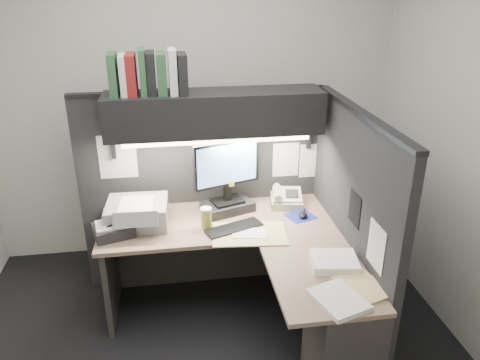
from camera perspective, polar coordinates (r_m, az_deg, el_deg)
The scene contains 21 objects.
floor at distance 3.45m, azimuth -3.36°, elevation -20.27°, with size 3.50×3.50×0.00m, color black.
wall_back at distance 4.13m, azimuth -5.89°, elevation 8.80°, with size 3.50×0.04×2.70m, color silver.
partition_back at distance 3.78m, azimuth -4.59°, elevation -1.44°, with size 1.90×0.06×1.60m, color black.
partition_right at distance 3.32m, azimuth 13.14°, elevation -5.74°, with size 0.06×1.50×1.60m, color black.
desk at distance 3.22m, azimuth 4.24°, elevation -13.76°, with size 1.70×1.53×0.73m.
overhead_shelf at distance 3.38m, azimuth -3.10°, elevation 8.22°, with size 1.55×0.34×0.30m, color black.
task_light_tube at distance 3.29m, azimuth -2.79°, elevation 4.73°, with size 0.04×0.04×1.32m, color white.
monitor at distance 3.52m, azimuth -1.57°, elevation -0.53°, with size 0.51×0.34×0.56m.
keyboard at distance 3.36m, azimuth -0.74°, elevation -5.89°, with size 0.42×0.14×0.02m, color black.
mousepad at distance 3.56m, azimuth 7.41°, elevation -4.40°, with size 0.19×0.18×0.00m, color navy.
mouse at distance 3.54m, azimuth 7.66°, elevation -4.24°, with size 0.06×0.10×0.04m, color black.
telephone at distance 3.71m, azimuth 5.69°, elevation -2.28°, with size 0.24×0.26×0.10m, color #BDB491.
coffee_cup at distance 3.36m, azimuth -4.13°, elevation -4.71°, with size 0.08×0.08×0.14m, color #CABE51.
printer at distance 3.48m, azimuth -12.37°, elevation -3.95°, with size 0.43×0.37×0.17m, color #929498.
notebook_stack at distance 3.39m, azimuth -15.17°, elevation -5.90°, with size 0.26×0.22×0.08m, color black.
open_folder at distance 3.30m, azimuth 1.14°, elevation -6.58°, with size 0.51×0.34×0.01m, color #D2BA76.
paper_stack_a at distance 3.02m, azimuth 11.41°, elevation -9.73°, with size 0.28×0.24×0.05m, color white.
paper_stack_b at distance 2.73m, azimuth 11.92°, elevation -14.11°, with size 0.24×0.30×0.03m, color white.
manila_stack at distance 2.87m, azimuth 14.68°, elevation -12.47°, with size 0.23×0.30×0.02m, color #D2BA76.
binder_row at distance 3.30m, azimuth -11.04°, elevation 12.64°, with size 0.52×0.26×0.30m.
pinned_papers at distance 3.39m, azimuth 2.39°, elevation 0.28°, with size 1.76×1.31×0.51m.
Camera 1 is at (-0.19, -2.49, 2.38)m, focal length 35.00 mm.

